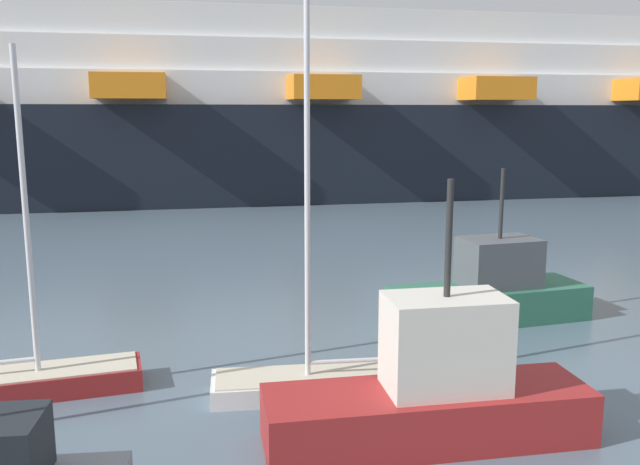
# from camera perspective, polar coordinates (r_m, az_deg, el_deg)

# --- Properties ---
(sailboat_2) EXTENTS (5.97, 2.12, 10.92)m
(sailboat_2) POSITION_cam_1_polar(r_m,az_deg,el_deg) (17.59, 0.47, -12.03)
(sailboat_2) COLOR white
(sailboat_2) RESTS_ON ground_plane
(sailboat_3) EXTENTS (6.16, 1.95, 8.73)m
(sailboat_3) POSITION_cam_1_polar(r_m,az_deg,el_deg) (19.07, -24.26, -11.30)
(sailboat_3) COLOR maroon
(sailboat_3) RESTS_ON ground_plane
(fishing_boat_1) EXTENTS (6.98, 2.70, 5.27)m
(fishing_boat_1) POSITION_cam_1_polar(r_m,az_deg,el_deg) (24.03, 14.35, -4.88)
(fishing_boat_1) COLOR #2D6B51
(fishing_boat_1) RESTS_ON ground_plane
(fishing_boat_2) EXTENTS (7.26, 2.38, 5.79)m
(fishing_boat_2) POSITION_cam_1_polar(r_m,az_deg,el_deg) (15.23, 9.58, -13.22)
(fishing_boat_2) COLOR maroon
(fishing_boat_2) RESTS_ON ground_plane
(channel_buoy_1) EXTENTS (0.51, 0.51, 1.24)m
(channel_buoy_1) POSITION_cam_1_polar(r_m,az_deg,el_deg) (21.20, 10.29, -8.89)
(channel_buoy_1) COLOR red
(channel_buoy_1) RESTS_ON ground_plane
(cruise_ship) EXTENTS (139.30, 24.15, 22.09)m
(cruise_ship) POSITION_cam_1_polar(r_m,az_deg,el_deg) (60.03, -15.38, 9.76)
(cruise_ship) COLOR black
(cruise_ship) RESTS_ON ground_plane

